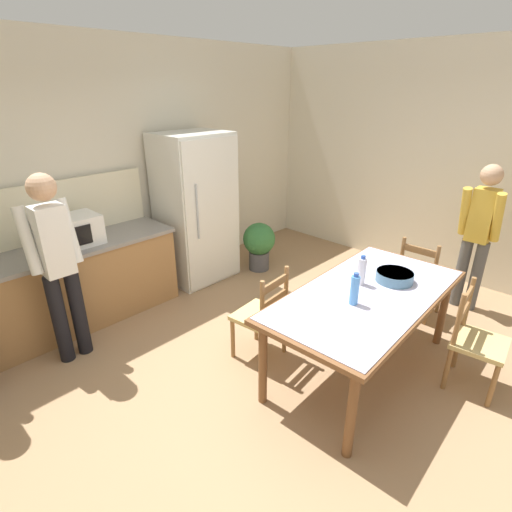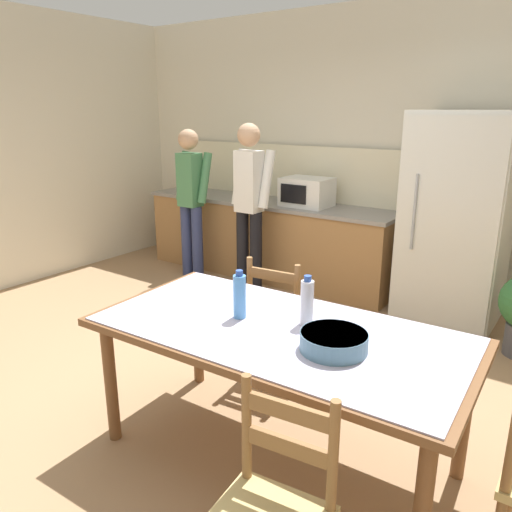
# 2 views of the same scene
# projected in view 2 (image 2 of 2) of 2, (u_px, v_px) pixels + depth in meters

# --- Properties ---
(ground_plane) EXTENTS (8.32, 8.32, 0.00)m
(ground_plane) POSITION_uv_depth(u_px,v_px,m) (223.00, 388.00, 3.49)
(ground_plane) COLOR #9E7A56
(wall_back) EXTENTS (6.52, 0.12, 2.90)m
(wall_back) POSITION_uv_depth(u_px,v_px,m) (383.00, 152.00, 5.15)
(wall_back) COLOR beige
(wall_back) RESTS_ON ground
(kitchen_counter) EXTENTS (3.05, 0.66, 0.88)m
(kitchen_counter) POSITION_uv_depth(u_px,v_px,m) (267.00, 238.00, 5.75)
(kitchen_counter) COLOR #9E7042
(kitchen_counter) RESTS_ON ground
(counter_splashback) EXTENTS (3.01, 0.03, 0.60)m
(counter_splashback) POSITION_uv_depth(u_px,v_px,m) (282.00, 171.00, 5.78)
(counter_splashback) COLOR beige
(counter_splashback) RESTS_ON kitchen_counter
(refrigerator) EXTENTS (0.86, 0.73, 1.87)m
(refrigerator) POSITION_uv_depth(u_px,v_px,m) (456.00, 219.00, 4.43)
(refrigerator) COLOR silver
(refrigerator) RESTS_ON ground
(microwave) EXTENTS (0.50, 0.39, 0.30)m
(microwave) POSITION_uv_depth(u_px,v_px,m) (307.00, 192.00, 5.27)
(microwave) COLOR white
(microwave) RESTS_ON kitchen_counter
(dining_table) EXTENTS (2.01, 1.05, 0.79)m
(dining_table) POSITION_uv_depth(u_px,v_px,m) (278.00, 341.00, 2.62)
(dining_table) COLOR brown
(dining_table) RESTS_ON ground
(bottle_near_centre) EXTENTS (0.07, 0.07, 0.27)m
(bottle_near_centre) POSITION_uv_depth(u_px,v_px,m) (240.00, 296.00, 2.69)
(bottle_near_centre) COLOR #4C8ED6
(bottle_near_centre) RESTS_ON dining_table
(bottle_off_centre) EXTENTS (0.07, 0.07, 0.27)m
(bottle_off_centre) POSITION_uv_depth(u_px,v_px,m) (307.00, 302.00, 2.60)
(bottle_off_centre) COLOR silver
(bottle_off_centre) RESTS_ON dining_table
(serving_bowl) EXTENTS (0.32, 0.32, 0.09)m
(serving_bowl) POSITION_uv_depth(u_px,v_px,m) (334.00, 340.00, 2.34)
(serving_bowl) COLOR slate
(serving_bowl) RESTS_ON dining_table
(chair_side_far_left) EXTENTS (0.46, 0.44, 0.91)m
(chair_side_far_left) POSITION_uv_depth(u_px,v_px,m) (281.00, 319.00, 3.55)
(chair_side_far_left) COLOR olive
(chair_side_far_left) RESTS_ON ground
(person_at_sink) EXTENTS (0.42, 0.29, 1.67)m
(person_at_sink) POSITION_uv_depth(u_px,v_px,m) (191.00, 196.00, 5.58)
(person_at_sink) COLOR navy
(person_at_sink) RESTS_ON ground
(person_at_counter) EXTENTS (0.44, 0.30, 1.75)m
(person_at_counter) POSITION_uv_depth(u_px,v_px,m) (250.00, 200.00, 5.09)
(person_at_counter) COLOR black
(person_at_counter) RESTS_ON ground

